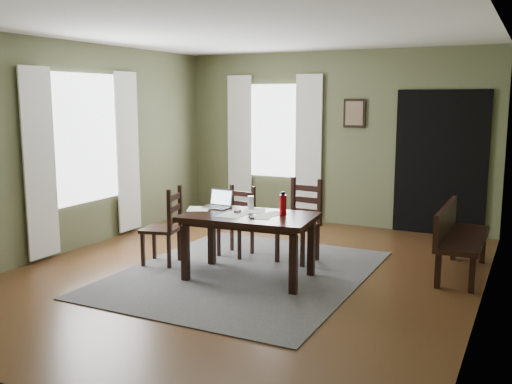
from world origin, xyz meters
The scene contains 26 objects.
ground centered at (0.00, 0.00, -0.01)m, with size 5.00×6.00×0.01m.
room_shell centered at (0.00, 0.00, 1.80)m, with size 5.02×6.02×2.71m.
rug centered at (0.00, 0.00, 0.01)m, with size 2.60×3.20×0.01m.
dining_table centered at (0.13, -0.12, 0.63)m, with size 1.49×0.98×0.71m.
chair_end centered at (-1.02, -0.09, 0.46)m, with size 0.49×0.49×0.93m.
chair_back_left centered at (-0.45, 0.67, 0.43)m, with size 0.40×0.41×0.87m.
chair_back_right centered at (0.37, 0.77, 0.49)m, with size 0.50×0.50×1.00m.
bench centered at (2.15, 1.06, 0.47)m, with size 0.45×1.40×0.79m.
laptop centered at (-0.38, 0.10, 0.77)m, with size 0.31×0.25×0.21m.
computer_mouse centered at (-0.03, -0.09, 0.74)m, with size 0.05×0.09×0.03m, color #3F3F42.
tv_remote centered at (0.22, -0.25, 0.73)m, with size 0.04×0.16×0.02m, color black.
drinking_glass centered at (0.01, 0.16, 0.80)m, with size 0.07×0.07×0.15m, color silver.
water_bottle centered at (0.48, -0.01, 0.84)m, with size 0.10×0.10×0.26m.
paper_a centered at (-0.54, -0.10, 0.72)m, with size 0.24×0.31×0.00m, color white.
paper_b centered at (0.31, -0.18, 0.72)m, with size 0.20×0.27×0.00m, color white.
paper_c centered at (0.08, 0.09, 0.72)m, with size 0.24×0.32×0.00m, color white.
paper_d centered at (0.36, 0.03, 0.72)m, with size 0.20×0.26×0.00m, color white.
paper_e centered at (-0.03, -0.22, 0.72)m, with size 0.25×0.33×0.00m, color white.
window_left centered at (-2.47, 0.20, 1.45)m, with size 0.01×1.30×1.70m.
window_back centered at (-1.00, 2.97, 1.45)m, with size 1.00×0.01×1.50m.
curtain_left_near centered at (-2.44, -0.62, 1.20)m, with size 0.03×0.48×2.30m.
curtain_left_far centered at (-2.44, 1.02, 1.20)m, with size 0.03×0.48×2.30m.
curtain_back_left centered at (-1.62, 2.94, 1.20)m, with size 0.44×0.03×2.30m.
curtain_back_right centered at (-0.38, 2.94, 1.20)m, with size 0.44×0.03×2.30m.
framed_picture centered at (0.35, 2.97, 1.75)m, with size 0.34×0.03×0.44m.
doorway_back centered at (1.65, 2.97, 1.05)m, with size 1.30×0.03×2.10m.
Camera 1 is at (2.90, -5.54, 1.97)m, focal length 40.00 mm.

